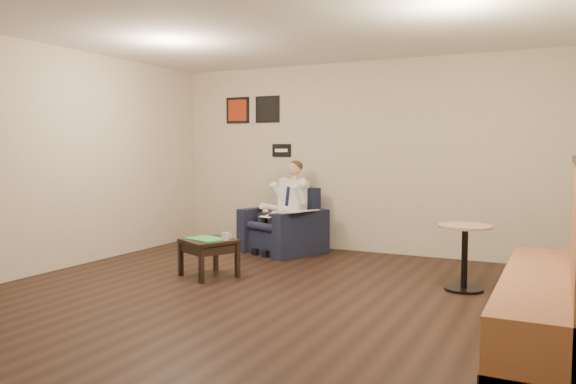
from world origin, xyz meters
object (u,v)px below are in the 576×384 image
at_px(seated_man, 277,209).
at_px(coffee_mug, 225,236).
at_px(armchair, 283,220).
at_px(side_table, 209,258).
at_px(green_folder, 206,239).
at_px(banquette, 546,248).
at_px(smartphone, 222,238).
at_px(cafe_table, 464,258).

height_order(seated_man, coffee_mug, seated_man).
height_order(armchair, side_table, armchair).
bearing_deg(green_folder, seated_man, 87.68).
bearing_deg(side_table, banquette, -7.87).
bearing_deg(smartphone, cafe_table, 46.47).
xyz_separation_m(seated_man, green_folder, (-0.07, -1.70, -0.19)).
xyz_separation_m(armchair, side_table, (-0.08, -1.81, -0.25)).
xyz_separation_m(armchair, coffee_mug, (0.14, -1.78, 0.03)).
relative_size(smartphone, banquette, 0.05).
xyz_separation_m(seated_man, banquette, (3.62, -2.20, 0.07)).
height_order(armchair, green_folder, armchair).
distance_m(smartphone, banquette, 3.61).
distance_m(green_folder, smartphone, 0.20).
xyz_separation_m(banquette, cafe_table, (-0.82, 1.19, -0.36)).
xyz_separation_m(armchair, smartphone, (0.04, -1.69, -0.02)).
bearing_deg(cafe_table, seated_man, 160.14).
bearing_deg(side_table, seated_man, 88.88).
bearing_deg(cafe_table, side_table, -166.46).
distance_m(green_folder, cafe_table, 2.96).
distance_m(banquette, cafe_table, 1.49).
height_order(seated_man, green_folder, seated_man).
bearing_deg(green_folder, side_table, 8.82).
distance_m(armchair, seated_man, 0.21).
xyz_separation_m(coffee_mug, smartphone, (-0.10, 0.09, -0.04)).
xyz_separation_m(green_folder, smartphone, (0.15, 0.13, -0.00)).
height_order(seated_man, banquette, banquette).
distance_m(side_table, coffee_mug, 0.35).
bearing_deg(coffee_mug, cafe_table, 13.92).
distance_m(coffee_mug, cafe_table, 2.71).
height_order(side_table, coffee_mug, coffee_mug).
xyz_separation_m(green_folder, banquette, (3.69, -0.50, 0.26)).
bearing_deg(seated_man, cafe_table, 0.87).
bearing_deg(armchair, seated_man, -90.00).
relative_size(smartphone, cafe_table, 0.20).
distance_m(coffee_mug, banquette, 3.49).
height_order(armchair, cafe_table, armchair).
bearing_deg(seated_man, side_table, -70.39).
height_order(seated_man, cafe_table, seated_man).
height_order(armchair, coffee_mug, armchair).
height_order(armchair, banquette, banquette).
xyz_separation_m(coffee_mug, banquette, (3.44, -0.54, 0.22)).
relative_size(armchair, seated_man, 0.75).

